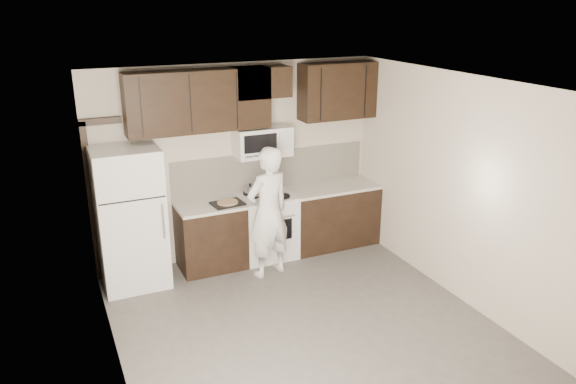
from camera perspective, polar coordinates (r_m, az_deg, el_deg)
floor at (r=6.44m, az=2.05°, el=-13.75°), size 4.50×4.50×0.00m
back_wall at (r=7.79m, az=-5.17°, el=3.07°), size 4.00×0.00×4.00m
ceiling at (r=5.46m, az=2.38°, el=10.77°), size 4.50×4.50×0.00m
counter_run at (r=8.02m, az=-0.17°, el=-3.14°), size 2.95×0.64×0.91m
stove at (r=7.90m, az=-2.17°, el=-3.45°), size 0.76×0.66×0.94m
backsplash at (r=7.99m, az=-1.72°, el=2.30°), size 2.90×0.02×0.54m
upper_cabinets at (r=7.49m, az=-3.41°, el=9.79°), size 3.48×0.35×0.78m
microwave at (r=7.63m, az=-2.62°, el=5.13°), size 0.76×0.42×0.40m
refrigerator at (r=7.26m, az=-15.73°, el=-2.56°), size 0.80×0.76×1.80m
door_trim at (r=7.41m, az=-19.18°, el=0.39°), size 0.50×0.08×2.12m
saucepan at (r=7.80m, az=-3.85°, el=0.23°), size 0.28×0.16×0.16m
baking_tray at (r=7.46m, az=-6.15°, el=-1.17°), size 0.43×0.34×0.02m
pizza at (r=7.45m, az=-6.16°, el=-1.02°), size 0.30×0.30×0.02m
person at (r=7.24m, az=-2.03°, el=-2.08°), size 0.73×0.57×1.75m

